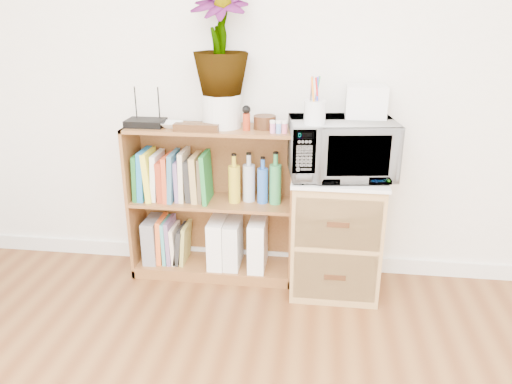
# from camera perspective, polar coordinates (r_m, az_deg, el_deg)

# --- Properties ---
(skirting_board) EXTENTS (4.00, 0.02, 0.10)m
(skirting_board) POSITION_cam_1_polar(r_m,az_deg,el_deg) (3.31, 1.74, -7.55)
(skirting_board) COLOR white
(skirting_board) RESTS_ON ground
(bookshelf) EXTENTS (1.00, 0.30, 0.95)m
(bookshelf) POSITION_cam_1_polar(r_m,az_deg,el_deg) (3.06, -4.98, -1.32)
(bookshelf) COLOR brown
(bookshelf) RESTS_ON ground
(wicker_unit) EXTENTS (0.50, 0.45, 0.70)m
(wicker_unit) POSITION_cam_1_polar(r_m,az_deg,el_deg) (2.98, 9.08, -4.77)
(wicker_unit) COLOR #9E7542
(wicker_unit) RESTS_ON ground
(microwave) EXTENTS (0.61, 0.46, 0.31)m
(microwave) POSITION_cam_1_polar(r_m,az_deg,el_deg) (2.79, 9.69, 4.97)
(microwave) COLOR white
(microwave) RESTS_ON wicker_unit
(pen_cup) EXTENTS (0.11, 0.11, 0.12)m
(pen_cup) POSITION_cam_1_polar(r_m,az_deg,el_deg) (2.62, 6.73, 9.03)
(pen_cup) COLOR silver
(pen_cup) RESTS_ON microwave
(small_appliance) EXTENTS (0.22, 0.18, 0.17)m
(small_appliance) POSITION_cam_1_polar(r_m,az_deg,el_deg) (2.84, 12.45, 10.09)
(small_appliance) COLOR white
(small_appliance) RESTS_ON microwave
(router) EXTENTS (0.22, 0.15, 0.04)m
(router) POSITION_cam_1_polar(r_m,az_deg,el_deg) (3.00, -12.50, 7.73)
(router) COLOR black
(router) RESTS_ON bookshelf
(white_bowl) EXTENTS (0.13, 0.13, 0.03)m
(white_bowl) POSITION_cam_1_polar(r_m,az_deg,el_deg) (2.94, -9.63, 7.60)
(white_bowl) COLOR silver
(white_bowl) RESTS_ON bookshelf
(plant_pot) EXTENTS (0.22, 0.22, 0.19)m
(plant_pot) POSITION_cam_1_polar(r_m,az_deg,el_deg) (2.90, -3.94, 9.26)
(plant_pot) COLOR silver
(plant_pot) RESTS_ON bookshelf
(potted_plant) EXTENTS (0.32, 0.32, 0.57)m
(potted_plant) POSITION_cam_1_polar(r_m,az_deg,el_deg) (2.85, -4.13, 16.79)
(potted_plant) COLOR #3E7A31
(potted_plant) RESTS_ON plant_pot
(trinket_box) EXTENTS (0.26, 0.06, 0.04)m
(trinket_box) POSITION_cam_1_polar(r_m,az_deg,el_deg) (2.83, -6.83, 7.33)
(trinket_box) COLOR #331D0D
(trinket_box) RESTS_ON bookshelf
(kokeshi_doll) EXTENTS (0.04, 0.04, 0.09)m
(kokeshi_doll) POSITION_cam_1_polar(r_m,az_deg,el_deg) (2.83, -1.10, 8.02)
(kokeshi_doll) COLOR #A42E14
(kokeshi_doll) RESTS_ON bookshelf
(wooden_bowl) EXTENTS (0.13, 0.13, 0.07)m
(wooden_bowl) POSITION_cam_1_polar(r_m,az_deg,el_deg) (2.87, 1.01, 7.99)
(wooden_bowl) COLOR #341F0E
(wooden_bowl) RESTS_ON bookshelf
(paint_jars) EXTENTS (0.12, 0.04, 0.06)m
(paint_jars) POSITION_cam_1_polar(r_m,az_deg,el_deg) (2.76, 2.59, 7.33)
(paint_jars) COLOR #CB707E
(paint_jars) RESTS_ON bookshelf
(file_box) EXTENTS (0.08, 0.22, 0.28)m
(file_box) POSITION_cam_1_polar(r_m,az_deg,el_deg) (3.27, -11.66, -5.27)
(file_box) COLOR gray
(file_box) RESTS_ON bookshelf
(magazine_holder_left) EXTENTS (0.10, 0.24, 0.30)m
(magazine_holder_left) POSITION_cam_1_polar(r_m,az_deg,el_deg) (3.15, -4.40, -5.69)
(magazine_holder_left) COLOR white
(magazine_holder_left) RESTS_ON bookshelf
(magazine_holder_mid) EXTENTS (0.09, 0.24, 0.29)m
(magazine_holder_mid) POSITION_cam_1_polar(r_m,az_deg,el_deg) (3.13, -2.64, -5.87)
(magazine_holder_mid) COLOR white
(magazine_holder_mid) RESTS_ON bookshelf
(magazine_holder_right) EXTENTS (0.10, 0.25, 0.32)m
(magazine_holder_right) POSITION_cam_1_polar(r_m,az_deg,el_deg) (3.11, 0.21, -5.86)
(magazine_holder_right) COLOR white
(magazine_holder_right) RESTS_ON bookshelf
(cookbooks) EXTENTS (0.46, 0.20, 0.30)m
(cookbooks) POSITION_cam_1_polar(r_m,az_deg,el_deg) (3.06, -9.47, 1.79)
(cookbooks) COLOR #1B6527
(cookbooks) RESTS_ON bookshelf
(liquor_bottles) EXTENTS (0.31, 0.07, 0.31)m
(liquor_bottles) POSITION_cam_1_polar(r_m,az_deg,el_deg) (2.96, -0.13, 1.50)
(liquor_bottles) COLOR gold
(liquor_bottles) RESTS_ON bookshelf
(lower_books) EXTENTS (0.19, 0.19, 0.29)m
(lower_books) POSITION_cam_1_polar(r_m,az_deg,el_deg) (3.23, -9.43, -5.56)
(lower_books) COLOR orange
(lower_books) RESTS_ON bookshelf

